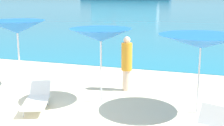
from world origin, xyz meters
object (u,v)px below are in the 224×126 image
object	(u,v)px
umbrella_4	(17,27)
lounge_chair_2	(37,98)
umbrella_6	(201,42)
beachgoer_1	(127,62)
umbrella_5	(101,35)

from	to	relation	value
umbrella_4	lounge_chair_2	bearing A→B (deg)	-43.91
umbrella_6	beachgoer_1	world-z (taller)	umbrella_6
umbrella_4	beachgoer_1	size ratio (longest dim) A/B	1.27
umbrella_4	umbrella_6	world-z (taller)	umbrella_4
umbrella_4	umbrella_5	bearing A→B (deg)	-9.28
umbrella_5	lounge_chair_2	size ratio (longest dim) A/B	1.27
beachgoer_1	lounge_chair_2	bearing A→B (deg)	-136.73
lounge_chair_2	umbrella_4	bearing A→B (deg)	114.28
umbrella_6	lounge_chair_2	xyz separation A→B (m)	(-4.29, -1.08, -1.66)
umbrella_6	beachgoer_1	bearing A→B (deg)	150.01
umbrella_5	beachgoer_1	distance (m)	1.79
lounge_chair_2	beachgoer_1	bearing A→B (deg)	30.38
lounge_chair_2	beachgoer_1	xyz separation A→B (m)	(1.91, 2.46, 0.67)
umbrella_5	umbrella_6	distance (m)	2.76
umbrella_5	lounge_chair_2	bearing A→B (deg)	-145.52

